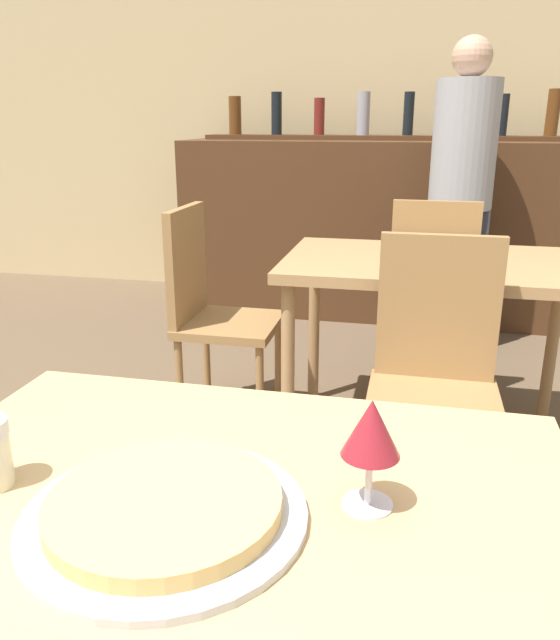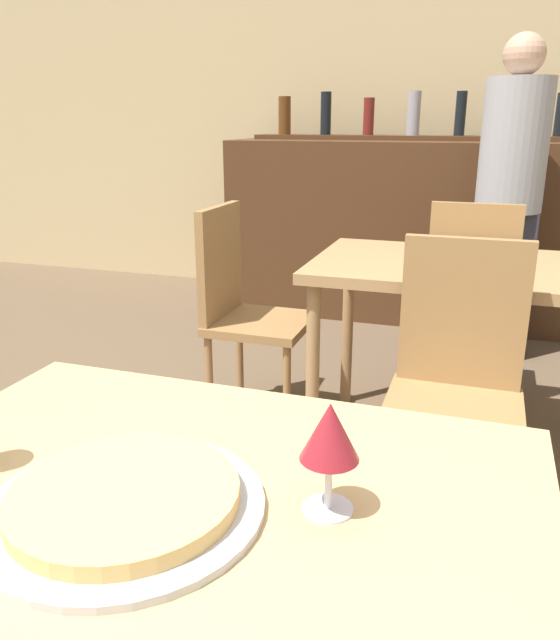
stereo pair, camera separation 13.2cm
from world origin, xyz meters
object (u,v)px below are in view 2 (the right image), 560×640
(chair_far_side_back, at_px, (470,289))
(wine_glass, at_px, (330,435))
(chair_far_side_front, at_px, (457,374))
(pizza_tray, at_px, (125,501))
(chair_far_side_left, at_px, (242,302))
(person_standing, at_px, (509,191))

(chair_far_side_back, relative_size, wine_glass, 5.86)
(chair_far_side_front, xyz_separation_m, chair_far_side_back, (0.00, 1.05, 0.00))
(chair_far_side_back, height_order, pizza_tray, chair_far_side_back)
(chair_far_side_left, relative_size, pizza_tray, 2.46)
(chair_far_side_front, height_order, wine_glass, chair_far_side_front)
(chair_far_side_front, distance_m, person_standing, 1.77)
(chair_far_side_back, height_order, chair_far_side_left, same)
(chair_far_side_front, bearing_deg, pizza_tray, -107.72)
(chair_far_side_front, height_order, chair_far_side_back, same)
(chair_far_side_front, xyz_separation_m, person_standing, (0.14, 1.72, 0.38))
(chair_far_side_front, relative_size, pizza_tray, 2.46)
(person_standing, height_order, wine_glass, person_standing)
(wine_glass, bearing_deg, pizza_tray, -161.02)
(pizza_tray, bearing_deg, chair_far_side_back, 80.30)
(person_standing, bearing_deg, chair_far_side_left, -131.20)
(pizza_tray, height_order, person_standing, person_standing)
(chair_far_side_left, distance_m, person_standing, 1.63)
(pizza_tray, relative_size, person_standing, 0.23)
(wine_glass, bearing_deg, person_standing, 84.67)
(chair_far_side_left, height_order, person_standing, person_standing)
(chair_far_side_front, relative_size, chair_far_side_back, 1.00)
(chair_far_side_left, bearing_deg, wine_glass, -154.54)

